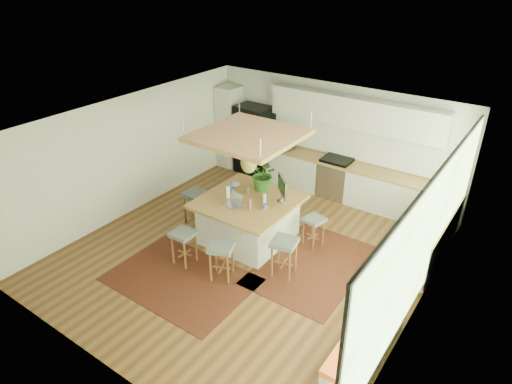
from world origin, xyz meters
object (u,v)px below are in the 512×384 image
Objects in this scene: island_plant at (264,178)px; stool_right_front at (284,259)px; stool_right_back at (313,230)px; fridge at (255,140)px; monitor at (282,190)px; stool_near_right at (222,262)px; stool_left_side at (196,208)px; island at (248,220)px; laptop at (232,201)px; microwave at (284,142)px; stool_near_left at (184,247)px.

stool_right_front is at bearing -43.00° from island_plant.
island_plant is (-1.22, -0.02, 0.85)m from stool_right_back.
fridge reaches higher than monitor.
stool_left_side is (-1.71, 1.21, 0.00)m from stool_near_right.
fridge is at bearing 122.94° from island.
microwave is at bearing 117.11° from laptop.
island is 2.88× the size of stool_right_back.
laptop is at bearing -11.87° from stool_left_side.
fridge is 3.24× the size of monitor.
stool_near_right is (0.88, 0.05, 0.00)m from stool_near_left.
island is 3.22× the size of monitor.
microwave is at bearing 80.74° from stool_left_side.
stool_right_back is 2.66m from stool_left_side.
monitor is at bearing 31.17° from island.
monitor is (1.93, 0.47, 0.83)m from stool_left_side.
stool_right_back is at bearing 65.67° from stool_near_right.
laptop is 0.76× the size of microwave.
stool_near_right is 1.89m from monitor.
laptop is (1.70, -3.19, 0.12)m from fridge.
fridge is at bearing 131.89° from stool_right_front.
stool_right_back is 0.85× the size of stool_left_side.
stool_left_side is 1.99× the size of laptop.
island_plant reaches higher than laptop.
island_plant is at bearing 137.00° from stool_right_front.
stool_right_back is at bearing 90.87° from stool_right_front.
stool_right_front is at bearing 39.95° from stool_near_right.
stool_right_back is 1.07m from monitor.
microwave reaches higher than stool_right_front.
microwave is (-1.23, 4.11, 0.74)m from stool_near_right.
stool_left_side is at bearing 169.62° from stool_right_front.
laptop is 0.54× the size of island_plant.
stool_left_side is (-2.57, -0.70, 0.00)m from stool_right_back.
laptop is at bearing -90.49° from monitor.
stool_left_side is (-0.82, 1.26, 0.00)m from stool_near_left.
stool_right_front is 1.32× the size of monitor.
stool_near_left is 1.41× the size of microwave.
stool_left_side is (-1.35, -0.12, -0.11)m from island.
laptop is at bearing 116.64° from stool_near_right.
island is 0.99m from monitor.
island reaches higher than stool_near_left.
stool_left_side is at bearing -89.54° from microwave.
stool_right_front is at bearing -25.77° from island.
stool_near_left is 0.99× the size of island_plant.
island_plant is at bearing -156.31° from monitor.
island_plant reaches higher than microwave.
stool_left_side is at bearing -122.98° from monitor.
fridge is at bearing 107.17° from stool_near_left.
stool_right_back is 1.69× the size of laptop.
stool_right_front is (1.24, -0.60, -0.11)m from island.
stool_near_right is at bearing -140.05° from stool_right_front.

